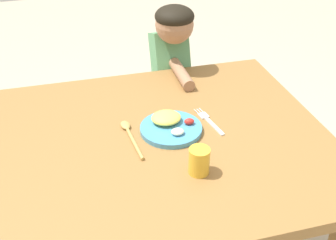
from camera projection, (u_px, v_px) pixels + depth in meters
dining_table at (164, 162)px, 1.50m from camera, size 1.13×0.98×0.70m
plate at (170, 126)px, 1.47m from camera, size 0.22×0.22×0.05m
fork at (209, 121)px, 1.52m from camera, size 0.05×0.19×0.01m
spoon at (130, 134)px, 1.45m from camera, size 0.04×0.23×0.02m
drinking_cup at (199, 161)px, 1.27m from camera, size 0.06×0.06×0.09m
person at (170, 91)px, 2.02m from camera, size 0.17×0.41×0.98m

